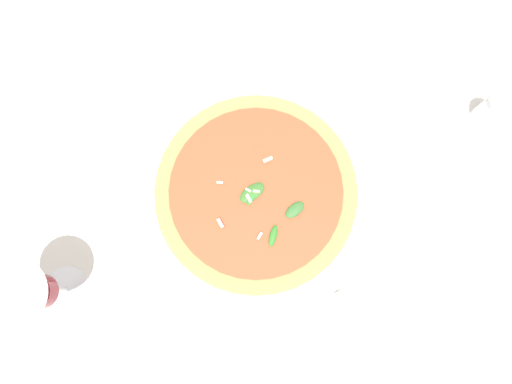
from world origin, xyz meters
name	(u,v)px	position (x,y,z in m)	size (l,w,h in m)	color
ground_plane	(258,179)	(0.00, 0.00, 0.00)	(6.00, 6.00, 0.00)	silver
pizza_arugula_main	(256,194)	(0.02, -0.01, 0.02)	(0.31, 0.31, 0.05)	white
wine_glass	(31,292)	(0.05, -0.32, 0.11)	(0.08, 0.08, 0.16)	white
napkin	(369,358)	(0.30, 0.05, 0.00)	(0.13, 0.09, 0.01)	silver
fork	(373,364)	(0.31, 0.05, 0.01)	(0.22, 0.03, 0.00)	silver
side_plate_white	(86,27)	(-0.33, -0.16, 0.01)	(0.18, 0.18, 0.02)	white
shaker_pepper	(490,109)	(0.04, 0.35, 0.03)	(0.03, 0.03, 0.07)	silver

